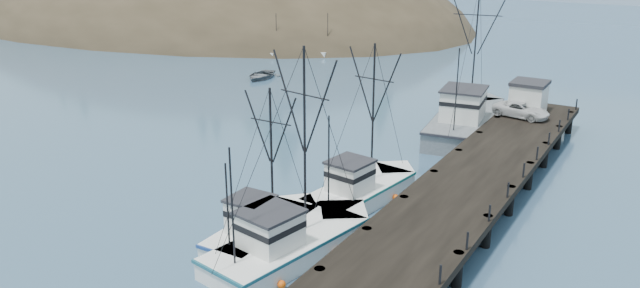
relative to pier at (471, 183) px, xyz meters
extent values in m
plane|color=#325270|center=(-14.00, -16.00, -1.69)|extent=(400.00, 400.00, 0.00)
cube|color=black|center=(0.00, 0.00, 0.06)|extent=(6.00, 44.00, 0.50)
cylinder|color=black|center=(-2.60, -15.00, -0.69)|extent=(0.56, 0.56, 2.00)
cylinder|color=black|center=(-2.60, -10.00, -0.69)|extent=(0.56, 0.56, 2.00)
cylinder|color=black|center=(2.60, -10.00, -0.69)|extent=(0.56, 0.56, 2.00)
cylinder|color=black|center=(-2.60, -5.00, -0.69)|extent=(0.56, 0.56, 2.00)
cylinder|color=black|center=(2.60, -5.00, -0.69)|extent=(0.56, 0.56, 2.00)
cylinder|color=black|center=(-2.60, 0.00, -0.69)|extent=(0.56, 0.56, 2.00)
cylinder|color=black|center=(2.60, 0.00, -0.69)|extent=(0.56, 0.56, 2.00)
cylinder|color=black|center=(-2.60, 5.00, -0.69)|extent=(0.56, 0.56, 2.00)
cylinder|color=black|center=(2.60, 5.00, -0.69)|extent=(0.56, 0.56, 2.00)
cylinder|color=black|center=(-2.60, 10.00, -0.69)|extent=(0.56, 0.56, 2.00)
cylinder|color=black|center=(2.60, 10.00, -0.69)|extent=(0.56, 0.56, 2.00)
cylinder|color=black|center=(-2.60, 15.00, -0.69)|extent=(0.56, 0.56, 2.00)
cylinder|color=black|center=(2.60, 15.00, -0.69)|extent=(0.56, 0.56, 2.00)
cylinder|color=black|center=(-2.60, 20.00, -0.69)|extent=(0.56, 0.56, 2.00)
cylinder|color=black|center=(2.60, 20.00, -0.69)|extent=(0.56, 0.56, 2.00)
ellipsoid|color=#382D1E|center=(-84.00, 62.00, -7.69)|extent=(132.00, 78.00, 51.00)
ellipsoid|color=black|center=(-89.00, 66.00, -3.69)|extent=(109.20, 62.40, 41.60)
ellipsoid|color=black|center=(-124.00, 54.00, -5.69)|extent=(57.60, 39.60, 32.40)
cube|color=beige|center=(-52.00, 40.00, -0.29)|extent=(4.00, 5.00, 2.80)
cube|color=beige|center=(-58.00, 44.00, -0.29)|extent=(4.00, 5.00, 2.80)
cube|color=beige|center=(-48.00, 46.00, -0.29)|extent=(4.00, 5.00, 2.80)
cube|color=white|center=(-40.91, 36.50, -1.39)|extent=(1.00, 3.50, 0.90)
cylinder|color=black|center=(-40.91, 36.50, 1.51)|extent=(0.08, 0.08, 6.00)
cube|color=white|center=(-34.72, 40.62, -1.39)|extent=(1.00, 3.50, 0.90)
cylinder|color=black|center=(-34.72, 40.62, 1.51)|extent=(0.08, 0.08, 6.00)
cube|color=white|center=(-54.73, 48.55, -1.39)|extent=(1.00, 3.50, 0.90)
cylinder|color=black|center=(-54.73, 48.55, 1.51)|extent=(0.08, 0.08, 6.00)
cube|color=white|center=(-52.17, 49.19, -1.39)|extent=(1.00, 3.50, 0.90)
cylinder|color=black|center=(-52.17, 49.19, 1.51)|extent=(0.08, 0.08, 6.00)
cube|color=white|center=(-48.01, 36.79, -1.39)|extent=(1.00, 3.50, 0.90)
cylinder|color=black|center=(-48.01, 36.79, 1.51)|extent=(0.08, 0.08, 6.00)
cube|color=white|center=(-38.75, 43.09, -1.39)|extent=(1.00, 3.50, 0.90)
cylinder|color=black|center=(-38.75, 43.09, 1.51)|extent=(0.08, 0.08, 6.00)
cube|color=white|center=(-46.21, 48.49, -1.39)|extent=(1.00, 3.50, 0.90)
cylinder|color=black|center=(-46.21, 48.49, 1.51)|extent=(0.08, 0.08, 6.00)
cube|color=white|center=(-6.57, -11.93, -1.24)|extent=(5.59, 10.43, 1.60)
cube|color=white|center=(-5.68, -7.07, -1.24)|extent=(3.80, 3.80, 1.60)
cube|color=#195566|center=(-6.57, -11.93, -0.54)|extent=(5.71, 10.69, 0.18)
cube|color=silver|center=(-6.80, -13.18, 0.51)|extent=(3.16, 3.23, 1.90)
cube|color=#26262B|center=(-6.80, -13.18, 1.54)|extent=(3.44, 3.53, 0.16)
cylinder|color=black|center=(-6.30, -10.44, 4.80)|extent=(0.14, 0.14, 10.48)
cylinder|color=black|center=(-7.26, -15.67, 2.70)|extent=(0.10, 0.10, 6.29)
cube|color=white|center=(-8.74, -11.35, -1.24)|extent=(3.09, 7.60, 1.60)
cube|color=white|center=(-8.73, -7.55, -1.24)|extent=(3.06, 3.06, 1.60)
cube|color=navy|center=(-8.74, -11.35, -0.54)|extent=(3.15, 7.79, 0.18)
cube|color=silver|center=(-8.75, -12.32, 0.51)|extent=(2.15, 2.15, 1.90)
cube|color=#26262B|center=(-8.75, -12.32, 1.54)|extent=(2.33, 2.34, 0.16)
cylinder|color=black|center=(-8.74, -10.18, 3.50)|extent=(0.14, 0.14, 7.87)
cylinder|color=black|center=(-8.75, -14.27, 1.92)|extent=(0.10, 0.10, 4.72)
cube|color=white|center=(-6.60, -3.16, -1.24)|extent=(4.56, 9.12, 1.60)
cube|color=white|center=(-5.98, 1.16, -1.24)|extent=(3.33, 3.33, 1.60)
cube|color=#1B6F6B|center=(-6.60, -3.16, -0.54)|extent=(4.66, 9.35, 0.18)
cube|color=silver|center=(-6.75, -4.27, 0.51)|extent=(2.68, 2.77, 1.90)
cube|color=#26262B|center=(-6.75, -4.27, 1.54)|extent=(2.91, 3.02, 0.16)
cylinder|color=black|center=(-6.41, -1.83, 4.22)|extent=(0.14, 0.14, 9.33)
cylinder|color=black|center=(-7.07, -6.49, 2.36)|extent=(0.10, 0.10, 5.60)
cube|color=slate|center=(-5.42, 15.07, -0.94)|extent=(6.53, 14.16, 2.20)
cube|color=slate|center=(-6.34, 21.83, -0.94)|extent=(4.70, 4.70, 2.20)
cube|color=black|center=(-5.42, 15.07, 0.06)|extent=(6.67, 14.52, 0.18)
cube|color=silver|center=(-5.18, 13.33, 1.46)|extent=(3.80, 4.26, 2.60)
cube|color=#26262B|center=(-5.18, 13.33, 2.84)|extent=(4.13, 4.65, 0.16)
cylinder|color=black|center=(-5.70, 17.15, 5.82)|extent=(0.14, 0.14, 11.32)
cylinder|color=black|center=(-4.71, 9.87, 3.56)|extent=(0.10, 0.10, 6.79)
cube|color=silver|center=(-0.78, 18.00, 1.56)|extent=(2.80, 3.00, 2.50)
cube|color=#26262B|center=(-0.78, 18.00, 2.96)|extent=(3.00, 3.20, 0.30)
imported|color=silver|center=(-0.85, 16.01, 0.97)|extent=(5.06, 2.95, 1.32)
imported|color=#575B60|center=(-34.39, 23.57, -1.69)|extent=(4.75, 6.00, 1.12)
camera|label=1|loc=(11.01, -37.60, 15.68)|focal=35.00mm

